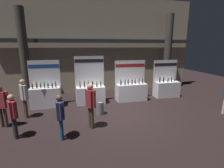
# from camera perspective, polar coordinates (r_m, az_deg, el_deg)

# --- Properties ---
(ground_plane) EXTENTS (26.54, 26.54, 0.00)m
(ground_plane) POSITION_cam_1_polar(r_m,az_deg,el_deg) (7.86, 2.37, -10.56)
(ground_plane) COLOR black
(hall_colonnade) EXTENTS (13.27, 1.27, 6.27)m
(hall_colonnade) POSITION_cam_1_polar(r_m,az_deg,el_deg) (11.56, -3.82, 12.75)
(hall_colonnade) COLOR tan
(hall_colonnade) RESTS_ON ground_plane
(exhibitor_booth_0) EXTENTS (1.55, 0.72, 2.41)m
(exhibitor_booth_0) POSITION_cam_1_polar(r_m,az_deg,el_deg) (9.30, -21.89, -3.64)
(exhibitor_booth_0) COLOR white
(exhibitor_booth_0) RESTS_ON ground_plane
(exhibitor_booth_1) EXTENTS (1.61, 0.66, 2.59)m
(exhibitor_booth_1) POSITION_cam_1_polar(r_m,az_deg,el_deg) (9.22, -7.37, -2.97)
(exhibitor_booth_1) COLOR white
(exhibitor_booth_1) RESTS_ON ground_plane
(exhibitor_booth_2) EXTENTS (1.84, 0.66, 2.31)m
(exhibitor_booth_2) POSITION_cam_1_polar(r_m,az_deg,el_deg) (9.76, 6.67, -2.19)
(exhibitor_booth_2) COLOR white
(exhibitor_booth_2) RESTS_ON ground_plane
(exhibitor_booth_3) EXTENTS (1.60, 0.66, 2.27)m
(exhibitor_booth_3) POSITION_cam_1_polar(r_m,az_deg,el_deg) (10.93, 18.28, -1.19)
(exhibitor_booth_3) COLOR white
(exhibitor_booth_3) RESTS_ON ground_plane
(trash_bin) EXTENTS (0.35, 0.35, 0.60)m
(trash_bin) POSITION_cam_1_polar(r_m,az_deg,el_deg) (7.82, -4.11, -8.31)
(trash_bin) COLOR slate
(trash_bin) RESTS_ON ground_plane
(visitor_0) EXTENTS (0.36, 0.48, 1.75)m
(visitor_0) POSITION_cam_1_polar(r_m,az_deg,el_deg) (8.18, -28.05, -3.46)
(visitor_0) COLOR #47382D
(visitor_0) RESTS_ON ground_plane
(visitor_1) EXTENTS (0.38, 0.47, 1.79)m
(visitor_1) POSITION_cam_1_polar(r_m,az_deg,el_deg) (6.36, -7.39, -6.14)
(visitor_1) COLOR #47382D
(visitor_1) RESTS_ON ground_plane
(visitor_2) EXTENTS (0.30, 0.56, 1.59)m
(visitor_2) POSITION_cam_1_polar(r_m,az_deg,el_deg) (5.88, -17.41, -9.55)
(visitor_2) COLOR navy
(visitor_2) RESTS_ON ground_plane
(visitor_4) EXTENTS (0.36, 0.47, 1.58)m
(visitor_4) POSITION_cam_1_polar(r_m,az_deg,el_deg) (6.59, -30.95, -8.59)
(visitor_4) COLOR #23232D
(visitor_4) RESTS_ON ground_plane
(visitor_6) EXTENTS (0.60, 0.38, 1.70)m
(visitor_6) POSITION_cam_1_polar(r_m,az_deg,el_deg) (7.66, -33.82, -5.29)
(visitor_6) COLOR #47382D
(visitor_6) RESTS_ON ground_plane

